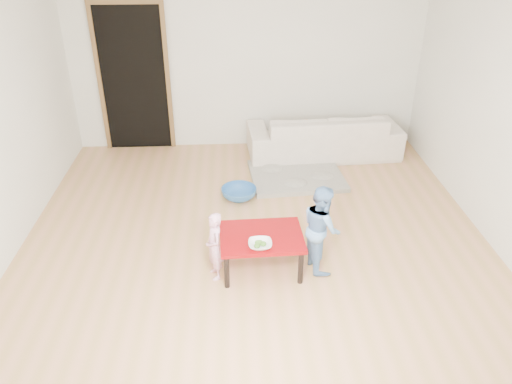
{
  "coord_description": "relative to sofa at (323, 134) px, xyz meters",
  "views": [
    {
      "loc": [
        -0.22,
        -4.56,
        3.09
      ],
      "look_at": [
        0.0,
        -0.2,
        0.65
      ],
      "focal_mm": 35.0,
      "sensor_mm": 36.0,
      "label": 1
    }
  ],
  "objects": [
    {
      "name": "floor",
      "position": [
        -1.09,
        -2.05,
        -0.31
      ],
      "size": [
        5.0,
        5.0,
        0.01
      ],
      "primitive_type": "cube",
      "color": "tan",
      "rests_on": "ground"
    },
    {
      "name": "back_wall",
      "position": [
        -1.09,
        0.45,
        0.99
      ],
      "size": [
        5.0,
        0.02,
        2.6
      ],
      "primitive_type": "cube",
      "color": "white",
      "rests_on": "floor"
    },
    {
      "name": "right_wall",
      "position": [
        1.41,
        -2.05,
        0.99
      ],
      "size": [
        0.02,
        5.0,
        2.6
      ],
      "primitive_type": "cube",
      "color": "white",
      "rests_on": "floor"
    },
    {
      "name": "doorway",
      "position": [
        -2.69,
        0.43,
        0.71
      ],
      "size": [
        1.02,
        0.08,
        2.11
      ],
      "primitive_type": null,
      "color": "brown",
      "rests_on": "back_wall"
    },
    {
      "name": "sofa",
      "position": [
        0.0,
        0.0,
        0.0
      ],
      "size": [
        2.2,
        0.97,
        0.63
      ],
      "primitive_type": "imported",
      "rotation": [
        0.0,
        0.0,
        3.2
      ],
      "color": "beige",
      "rests_on": "floor"
    },
    {
      "name": "cushion",
      "position": [
        -0.42,
        -0.16,
        0.16
      ],
      "size": [
        0.47,
        0.43,
        0.11
      ],
      "primitive_type": "cube",
      "rotation": [
        0.0,
        0.0,
        0.13
      ],
      "color": "orange",
      "rests_on": "sofa"
    },
    {
      "name": "red_table",
      "position": [
        -1.05,
        -2.65,
        -0.11
      ],
      "size": [
        0.82,
        0.63,
        0.4
      ],
      "primitive_type": null,
      "rotation": [
        0.0,
        0.0,
        0.04
      ],
      "color": "maroon",
      "rests_on": "floor"
    },
    {
      "name": "bowl",
      "position": [
        -1.08,
        -2.84,
        0.11
      ],
      "size": [
        0.22,
        0.22,
        0.05
      ],
      "primitive_type": "imported",
      "color": "white",
      "rests_on": "red_table"
    },
    {
      "name": "broccoli",
      "position": [
        -1.08,
        -2.84,
        0.11
      ],
      "size": [
        0.12,
        0.12,
        0.06
      ],
      "primitive_type": null,
      "color": "#2D5919",
      "rests_on": "red_table"
    },
    {
      "name": "child_pink",
      "position": [
        -1.5,
        -2.74,
        0.04
      ],
      "size": [
        0.23,
        0.29,
        0.7
      ],
      "primitive_type": "imported",
      "rotation": [
        0.0,
        0.0,
        -1.28
      ],
      "color": "pink",
      "rests_on": "floor"
    },
    {
      "name": "child_blue",
      "position": [
        -0.47,
        -2.63,
        0.13
      ],
      "size": [
        0.41,
        0.49,
        0.89
      ],
      "primitive_type": "imported",
      "rotation": [
        0.0,
        0.0,
        1.76
      ],
      "color": "#568BC7",
      "rests_on": "floor"
    },
    {
      "name": "basin",
      "position": [
        -1.25,
        -1.23,
        -0.25
      ],
      "size": [
        0.44,
        0.44,
        0.14
      ],
      "primitive_type": "imported",
      "color": "#2C64A7",
      "rests_on": "floor"
    },
    {
      "name": "blanket",
      "position": [
        -0.47,
        -0.72,
        -0.28
      ],
      "size": [
        1.28,
        1.09,
        0.06
      ],
      "primitive_type": null,
      "rotation": [
        0.0,
        0.0,
        0.08
      ],
      "color": "#ACA898",
      "rests_on": "floor"
    }
  ]
}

